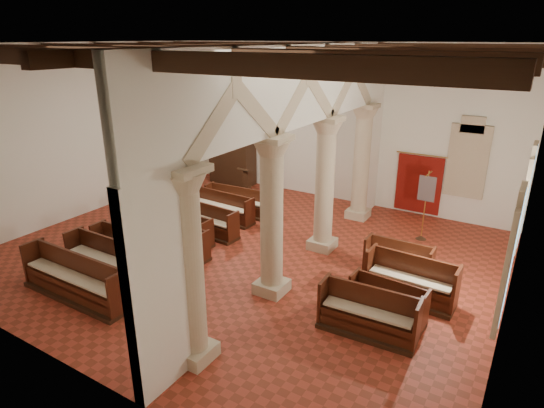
{
  "coord_description": "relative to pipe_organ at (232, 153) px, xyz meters",
  "views": [
    {
      "loc": [
        7.1,
        -10.18,
        6.17
      ],
      "look_at": [
        0.59,
        0.5,
        1.54
      ],
      "focal_mm": 30.0,
      "sensor_mm": 36.0,
      "label": 1
    }
  ],
  "objects": [
    {
      "name": "floor",
      "position": [
        4.5,
        -5.5,
        -1.37
      ],
      "size": [
        14.0,
        14.0,
        0.0
      ],
      "primitive_type": "plane",
      "color": "#9B3321",
      "rests_on": "ground"
    },
    {
      "name": "ceiling",
      "position": [
        4.5,
        -5.5,
        4.63
      ],
      "size": [
        14.0,
        14.0,
        0.0
      ],
      "primitive_type": "plane",
      "rotation": [
        3.14,
        0.0,
        0.0
      ],
      "color": "black",
      "rests_on": "wall_back"
    },
    {
      "name": "wall_back",
      "position": [
        4.5,
        0.5,
        1.63
      ],
      "size": [
        14.0,
        0.02,
        6.0
      ],
      "primitive_type": "cube",
      "color": "white",
      "rests_on": "floor"
    },
    {
      "name": "wall_front",
      "position": [
        4.5,
        -11.5,
        1.63
      ],
      "size": [
        14.0,
        0.02,
        6.0
      ],
      "primitive_type": "cube",
      "color": "white",
      "rests_on": "floor"
    },
    {
      "name": "wall_left",
      "position": [
        -2.5,
        -5.5,
        1.63
      ],
      "size": [
        0.02,
        12.0,
        6.0
      ],
      "primitive_type": "cube",
      "color": "white",
      "rests_on": "floor"
    },
    {
      "name": "wall_right",
      "position": [
        11.5,
        -5.5,
        1.63
      ],
      "size": [
        0.02,
        12.0,
        6.0
      ],
      "primitive_type": "cube",
      "color": "white",
      "rests_on": "floor"
    },
    {
      "name": "ceiling_beams",
      "position": [
        4.5,
        -5.5,
        4.45
      ],
      "size": [
        13.8,
        11.8,
        0.3
      ],
      "primitive_type": null,
      "color": "#311B0F",
      "rests_on": "wall_back"
    },
    {
      "name": "arcade",
      "position": [
        6.3,
        -5.5,
        2.19
      ],
      "size": [
        0.9,
        11.9,
        6.0
      ],
      "color": "#C6B293",
      "rests_on": "floor"
    },
    {
      "name": "window_right_a",
      "position": [
        11.48,
        -7.0,
        0.83
      ],
      "size": [
        0.03,
        1.0,
        2.2
      ],
      "primitive_type": "cube",
      "color": "#2E694C",
      "rests_on": "wall_right"
    },
    {
      "name": "window_right_b",
      "position": [
        11.48,
        -3.0,
        0.83
      ],
      "size": [
        0.03,
        1.0,
        2.2
      ],
      "primitive_type": "cube",
      "color": "#2E694C",
      "rests_on": "wall_right"
    },
    {
      "name": "window_back",
      "position": [
        9.5,
        0.48,
        0.83
      ],
      "size": [
        1.0,
        0.03,
        2.2
      ],
      "primitive_type": "cube",
      "color": "#2E694C",
      "rests_on": "wall_back"
    },
    {
      "name": "pipe_organ",
      "position": [
        0.0,
        0.0,
        0.0
      ],
      "size": [
        2.1,
        0.85,
        4.4
      ],
      "color": "#311B0F",
      "rests_on": "floor"
    },
    {
      "name": "lectern",
      "position": [
        1.78,
        -1.47,
        -0.82
      ],
      "size": [
        0.58,
        0.59,
        1.34
      ],
      "rotation": [
        0.0,
        0.0,
        -0.11
      ],
      "color": "#341C10",
      "rests_on": "floor"
    },
    {
      "name": "dossal_curtain",
      "position": [
        8.0,
        0.42,
        -0.21
      ],
      "size": [
        1.8,
        0.07,
        2.17
      ],
      "color": "maroon",
      "rests_on": "floor"
    },
    {
      "name": "processional_banner",
      "position": [
        8.75,
        -1.72,
        -0.58
      ],
      "size": [
        0.53,
        0.67,
        2.29
      ],
      "rotation": [
        0.0,
        0.0,
        -0.04
      ],
      "color": "#311B0F",
      "rests_on": "floor"
    },
    {
      "name": "hymnal_box_a",
      "position": [
        3.47,
        -9.79,
        -1.11
      ],
      "size": [
        0.33,
        0.28,
        0.31
      ],
      "primitive_type": "cube",
      "rotation": [
        0.0,
        0.0,
        -0.08
      ],
      "color": "navy",
      "rests_on": "floor"
    },
    {
      "name": "hymnal_box_b",
      "position": [
        3.81,
        -8.56,
        -1.11
      ],
      "size": [
        0.39,
        0.36,
        0.32
      ],
      "primitive_type": "cube",
      "rotation": [
        0.0,
        0.0,
        0.42
      ],
      "color": "#152395",
      "rests_on": "floor"
    },
    {
      "name": "hymnal_box_c",
      "position": [
        3.56,
        -6.79,
        -1.13
      ],
      "size": [
        0.32,
        0.28,
        0.28
      ],
      "primitive_type": "cube",
      "rotation": [
        0.0,
        0.0,
        -0.19
      ],
      "color": "navy",
      "rests_on": "floor"
    },
    {
      "name": "tube_heater_a",
      "position": [
        2.93,
        -9.58,
        -1.21
      ],
      "size": [
        1.1,
        0.27,
        0.11
      ],
      "primitive_type": "cylinder",
      "rotation": [
        0.0,
        1.57,
        -0.15
      ],
      "color": "silver",
      "rests_on": "floor"
    },
    {
      "name": "tube_heater_b",
      "position": [
        2.8,
        -9.56,
        -1.21
      ],
      "size": [
        1.1,
        0.15,
        0.11
      ],
      "primitive_type": "cylinder",
      "rotation": [
        0.0,
        1.57,
        0.03
      ],
      "color": "white",
      "rests_on": "floor"
    },
    {
      "name": "nave_pew_0",
      "position": [
        2.26,
        -9.78,
        -0.99
      ],
      "size": [
        3.34,
        0.77,
        1.14
      ],
      "rotation": [
        0.0,
        0.0,
        -0.0
      ],
      "color": "#311B0F",
      "rests_on": "floor"
    },
    {
      "name": "nave_pew_1",
      "position": [
        2.24,
        -8.68,
        -1.0
      ],
      "size": [
        2.93,
        0.76,
        1.11
      ],
      "rotation": [
        0.0,
        0.0,
        -0.01
      ],
      "color": "#311B0F",
      "rests_on": "floor"
    },
    {
      "name": "nave_pew_2",
      "position": [
        2.33,
        -7.8,
        -1.03
      ],
      "size": [
        3.09,
        0.85,
        1.05
      ],
      "rotation": [
        0.0,
        0.0,
        0.05
      ],
      "color": "#311B0F",
      "rests_on": "floor"
    },
    {
      "name": "nave_pew_3",
      "position": [
        2.35,
        -6.69,
        -1.05
      ],
      "size": [
        3.04,
        0.68,
        0.97
      ],
      "rotation": [
        0.0,
        0.0,
        -0.01
      ],
      "color": "#311B0F",
      "rests_on": "floor"
    },
    {
      "name": "nave_pew_4",
      "position": [
        2.1,
        -5.88,
        -1.06
      ],
      "size": [
        2.6,
        0.72,
        0.95
      ],
      "rotation": [
        0.0,
        0.0,
        -0.03
      ],
      "color": "#311B0F",
      "rests_on": "floor"
    },
    {
      "name": "nave_pew_5",
      "position": [
        2.45,
        -5.0,
        -1.04
      ],
      "size": [
        2.61,
        0.83,
        0.99
      ],
      "rotation": [
        0.0,
        0.0,
        -0.06
      ],
      "color": "#311B0F",
      "rests_on": "floor"
    },
    {
      "name": "nave_pew_6",
      "position": [
        2.0,
        -3.72,
        -1.05
      ],
      "size": [
        3.0,
        0.79,
        0.99
      ],
      "rotation": [
        0.0,
        0.0,
        -0.04
      ],
      "color": "#311B0F",
      "rests_on": "floor"
    },
    {
      "name": "nave_pew_7",
      "position": [
        2.38,
        -2.94,
        -1.05
      ],
      "size": [
        2.66,
        0.81,
        0.97
      ],
      "rotation": [
        0.0,
        0.0,
        0.06
      ],
      "color": "#311B0F",
      "rests_on": "floor"
    },
    {
      "name": "aisle_pew_0",
      "position": [
        9.0,
        -7.4,
        -1.01
      ],
      "size": [
        2.19,
        0.82,
        1.09
      ],
      "rotation": [
        0.0,
        0.0,
        0.05
      ],
      "color": "#311B0F",
      "rests_on": "floor"
    },
    {
      "name": "aisle_pew_1",
      "position": [
        9.19,
        -6.63,
        -1.05
      ],
      "size": [
        1.81,
        0.75,
        0.95
      ],
      "rotation": [
        0.0,
        0.0,
        -0.07
      ],
      "color": "#311B0F",
      "rests_on": "floor"
    },
    {
      "name": "aisle_pew_2",
      "position": [
        9.41,
        -5.54,
        -0.98
      ],
      "size": [
        2.21,
        0.84,
        1.15
      ],
      "rotation": [
        0.0,
        0.0,
        -0.03
      ],
      "color": "#311B0F",
      "rests_on": "floor"
    },
    {
      "name": "aisle_pew_3",
      "position": [
        8.82,
        -4.6,
        -1.02
      ],
      "size": [
        1.79,
        0.71,
        1.03
      ],
      "rotation": [
        0.0,
        0.0,
        0.01
      ],
      "color": "#311B0F",
      "rests_on": "floor"
    }
  ]
}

